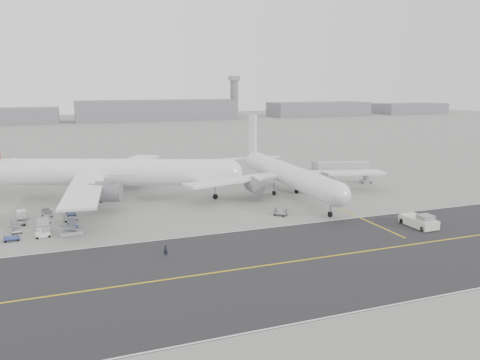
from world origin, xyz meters
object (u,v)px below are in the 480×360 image
object	(u,v)px
airliner_a	(106,172)
control_tower	(234,96)
pushback_tug	(419,221)
airliner_b	(286,174)
ground_crew_a	(166,251)
jet_bridge	(342,168)

from	to	relation	value
airliner_a	control_tower	bearing A→B (deg)	-4.89
pushback_tug	airliner_a	bearing A→B (deg)	139.15
control_tower	airliner_b	distance (m)	256.87
ground_crew_a	pushback_tug	bearing A→B (deg)	19.81
pushback_tug	jet_bridge	bearing A→B (deg)	76.95
jet_bridge	control_tower	bearing A→B (deg)	94.34
airliner_b	ground_crew_a	size ratio (longest dim) A/B	28.67
airliner_b	jet_bridge	world-z (taller)	airliner_b
airliner_a	jet_bridge	xyz separation A→B (m)	(56.96, -3.32, -1.96)
airliner_b	pushback_tug	size ratio (longest dim) A/B	5.52
jet_bridge	ground_crew_a	distance (m)	63.28
airliner_b	ground_crew_a	xyz separation A→B (m)	(-33.32, -29.16, -4.00)
control_tower	ground_crew_a	distance (m)	295.56
jet_bridge	ground_crew_a	size ratio (longest dim) A/B	8.84
control_tower	airliner_b	xyz separation A→B (m)	(-74.82, -245.47, -11.41)
airliner_a	ground_crew_a	bearing A→B (deg)	-152.05
airliner_b	ground_crew_a	bearing A→B (deg)	-138.39
pushback_tug	ground_crew_a	world-z (taller)	pushback_tug
jet_bridge	ground_crew_a	xyz separation A→B (m)	(-52.02, -35.89, -3.09)
airliner_b	control_tower	bearing A→B (deg)	73.47
airliner_b	pushback_tug	bearing A→B (deg)	-69.41
control_tower	jet_bridge	world-z (taller)	control_tower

